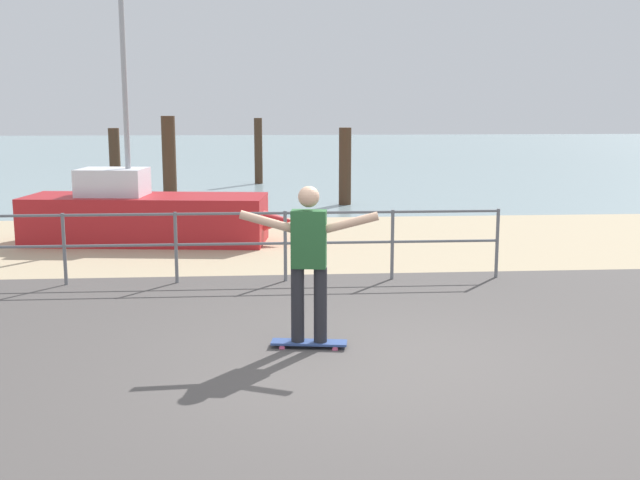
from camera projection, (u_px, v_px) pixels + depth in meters
ground_plane at (373, 399)px, 6.76m from camera, size 24.00×10.00×0.04m
beach_strip at (312, 241)px, 14.62m from camera, size 24.00×6.00×0.04m
sea_surface at (278, 153)px, 42.12m from camera, size 72.00×50.00×0.04m
railing_fence at (120, 237)px, 10.94m from camera, size 11.02×0.05×1.05m
sailboat at (155, 216)px, 14.28m from camera, size 5.04×1.92×4.84m
skateboard at (309, 343)px, 8.14m from camera, size 0.82×0.32×0.08m
skateboarder at (309, 255)px, 7.98m from camera, size 1.44×0.31×1.65m
groyne_post_0 at (115, 158)px, 23.91m from camera, size 0.34×0.34×1.85m
groyne_post_1 at (169, 162)px, 19.38m from camera, size 0.35×0.35×2.29m
groyne_post_2 at (258, 151)px, 25.03m from camera, size 0.26×0.26×2.14m
groyne_post_3 at (345, 167)px, 19.73m from camera, size 0.32×0.32×1.99m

